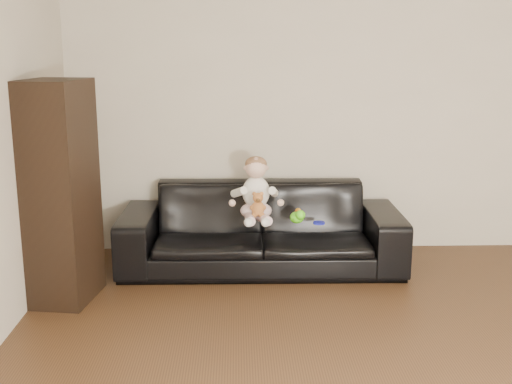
{
  "coord_description": "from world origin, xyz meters",
  "views": [
    {
      "loc": [
        -1.04,
        -2.8,
        1.81
      ],
      "look_at": [
        -0.89,
        2.14,
        0.66
      ],
      "focal_mm": 45.0,
      "sensor_mm": 36.0,
      "label": 1
    }
  ],
  "objects_px": {
    "toy_blue_disc": "(319,223)",
    "sofa": "(261,227)",
    "cabinet": "(60,193)",
    "teddy_bear": "(258,205)",
    "baby": "(256,192)",
    "toy_green": "(297,217)",
    "toy_rattle": "(298,214)"
  },
  "relations": [
    {
      "from": "toy_blue_disc",
      "to": "sofa",
      "type": "bearing_deg",
      "value": 148.82
    },
    {
      "from": "teddy_bear",
      "to": "toy_blue_disc",
      "type": "height_order",
      "value": "teddy_bear"
    },
    {
      "from": "sofa",
      "to": "toy_blue_disc",
      "type": "bearing_deg",
      "value": -30.52
    },
    {
      "from": "sofa",
      "to": "teddy_bear",
      "type": "distance_m",
      "value": 0.38
    },
    {
      "from": "teddy_bear",
      "to": "toy_green",
      "type": "xyz_separation_m",
      "value": [
        0.3,
        0.03,
        -0.11
      ]
    },
    {
      "from": "baby",
      "to": "toy_green",
      "type": "distance_m",
      "value": 0.38
    },
    {
      "from": "sofa",
      "to": "teddy_bear",
      "type": "relative_size",
      "value": 11.88
    },
    {
      "from": "sofa",
      "to": "toy_green",
      "type": "bearing_deg",
      "value": -41.59
    },
    {
      "from": "sofa",
      "to": "baby",
      "type": "xyz_separation_m",
      "value": [
        -0.04,
        -0.12,
        0.33
      ]
    },
    {
      "from": "teddy_bear",
      "to": "toy_rattle",
      "type": "relative_size",
      "value": 2.5
    },
    {
      "from": "teddy_bear",
      "to": "toy_rattle",
      "type": "xyz_separation_m",
      "value": [
        0.33,
        0.15,
        -0.12
      ]
    },
    {
      "from": "cabinet",
      "to": "toy_blue_disc",
      "type": "distance_m",
      "value": 1.94
    },
    {
      "from": "sofa",
      "to": "baby",
      "type": "distance_m",
      "value": 0.35
    },
    {
      "from": "baby",
      "to": "toy_rattle",
      "type": "bearing_deg",
      "value": -11.04
    },
    {
      "from": "baby",
      "to": "toy_blue_disc",
      "type": "xyz_separation_m",
      "value": [
        0.49,
        -0.14,
        -0.22
      ]
    },
    {
      "from": "toy_blue_disc",
      "to": "baby",
      "type": "bearing_deg",
      "value": 163.55
    },
    {
      "from": "teddy_bear",
      "to": "toy_blue_disc",
      "type": "relative_size",
      "value": 2.09
    },
    {
      "from": "sofa",
      "to": "baby",
      "type": "relative_size",
      "value": 4.52
    },
    {
      "from": "sofa",
      "to": "baby",
      "type": "height_order",
      "value": "baby"
    },
    {
      "from": "sofa",
      "to": "toy_blue_disc",
      "type": "height_order",
      "value": "sofa"
    },
    {
      "from": "sofa",
      "to": "toy_blue_disc",
      "type": "distance_m",
      "value": 0.53
    },
    {
      "from": "sofa",
      "to": "cabinet",
      "type": "xyz_separation_m",
      "value": [
        -1.44,
        -0.64,
        0.45
      ]
    },
    {
      "from": "toy_rattle",
      "to": "sofa",
      "type": "bearing_deg",
      "value": 155.83
    },
    {
      "from": "toy_green",
      "to": "toy_rattle",
      "type": "height_order",
      "value": "toy_green"
    },
    {
      "from": "teddy_bear",
      "to": "toy_green",
      "type": "relative_size",
      "value": 1.46
    },
    {
      "from": "baby",
      "to": "toy_rattle",
      "type": "distance_m",
      "value": 0.38
    },
    {
      "from": "cabinet",
      "to": "toy_blue_disc",
      "type": "relative_size",
      "value": 17.15
    },
    {
      "from": "toy_rattle",
      "to": "toy_blue_disc",
      "type": "distance_m",
      "value": 0.21
    },
    {
      "from": "sofa",
      "to": "toy_rattle",
      "type": "distance_m",
      "value": 0.35
    },
    {
      "from": "cabinet",
      "to": "teddy_bear",
      "type": "xyz_separation_m",
      "value": [
        1.4,
        0.36,
        -0.19
      ]
    },
    {
      "from": "sofa",
      "to": "toy_blue_disc",
      "type": "relative_size",
      "value": 24.89
    },
    {
      "from": "cabinet",
      "to": "baby",
      "type": "xyz_separation_m",
      "value": [
        1.39,
        0.51,
        -0.12
      ]
    }
  ]
}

